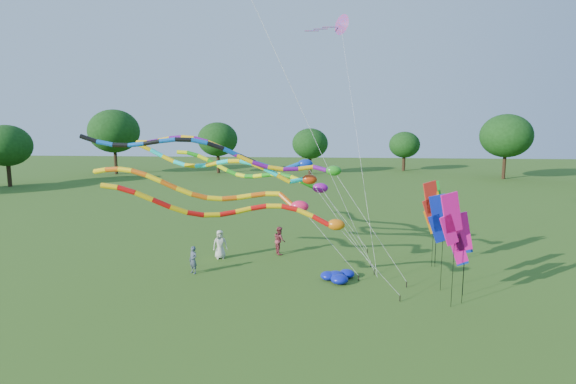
# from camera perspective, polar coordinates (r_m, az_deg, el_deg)

# --- Properties ---
(ground) EXTENTS (160.00, 160.00, 0.00)m
(ground) POSITION_cam_1_polar(r_m,az_deg,el_deg) (22.48, 5.08, -13.94)
(ground) COLOR #295115
(ground) RESTS_ON ground
(tree_ring) EXTENTS (113.70, 121.82, 9.37)m
(tree_ring) POSITION_cam_1_polar(r_m,az_deg,el_deg) (22.36, 16.58, 0.45)
(tree_ring) COLOR #382314
(tree_ring) RESTS_ON ground
(tube_kite_red) EXTENTS (13.11, 2.34, 6.41)m
(tube_kite_red) POSITION_cam_1_polar(r_m,az_deg,el_deg) (22.02, -4.29, -2.38)
(tube_kite_red) COLOR black
(tube_kite_red) RESTS_ON ground
(tube_kite_orange) EXTENTS (14.38, 1.11, 6.57)m
(tube_kite_orange) POSITION_cam_1_polar(r_m,az_deg,el_deg) (26.21, -7.58, -0.08)
(tube_kite_orange) COLOR black
(tube_kite_orange) RESTS_ON ground
(tube_kite_purple) EXTENTS (14.85, 2.90, 8.30)m
(tube_kite_purple) POSITION_cam_1_polar(r_m,az_deg,el_deg) (25.81, -4.22, 4.16)
(tube_kite_purple) COLOR black
(tube_kite_purple) RESTS_ON ground
(tube_kite_blue) EXTENTS (15.36, 3.00, 8.31)m
(tube_kite_blue) POSITION_cam_1_polar(r_m,az_deg,el_deg) (26.16, -7.77, 4.52)
(tube_kite_blue) COLOR black
(tube_kite_blue) RESTS_ON ground
(tube_kite_cyan) EXTENTS (13.37, 1.63, 7.65)m
(tube_kite_cyan) POSITION_cam_1_polar(r_m,az_deg,el_deg) (26.89, -5.20, 2.77)
(tube_kite_cyan) COLOR black
(tube_kite_cyan) RESTS_ON ground
(tube_kite_green) EXTENTS (13.35, 4.38, 6.80)m
(tube_kite_green) POSITION_cam_1_polar(r_m,az_deg,el_deg) (32.89, -2.55, 1.98)
(tube_kite_green) COLOR black
(tube_kite_green) RESTS_ON ground
(delta_kite_high_c) EXTENTS (4.23, 7.61, 15.73)m
(delta_kite_high_c) POSITION_cam_1_polar(r_m,az_deg,el_deg) (31.90, 6.24, 19.14)
(delta_kite_high_c) COLOR black
(delta_kite_high_c) RESTS_ON ground
(banner_pole_magenta_a) EXTENTS (1.13, 0.41, 5.43)m
(banner_pole_magenta_a) POSITION_cam_1_polar(r_m,az_deg,el_deg) (22.82, 18.74, -3.08)
(banner_pole_magenta_a) COLOR black
(banner_pole_magenta_a) RESTS_ON ground
(banner_pole_magenta_b) EXTENTS (1.16, 0.16, 4.43)m
(banner_pole_magenta_b) POSITION_cam_1_polar(r_m,az_deg,el_deg) (23.67, 19.73, -5.18)
(banner_pole_magenta_b) COLOR black
(banner_pole_magenta_b) RESTS_ON ground
(banner_pole_green) EXTENTS (1.16, 0.28, 5.00)m
(banner_pole_green) POSITION_cam_1_polar(r_m,az_deg,el_deg) (29.45, 16.89, -1.17)
(banner_pole_green) COLOR black
(banner_pole_green) RESTS_ON ground
(banner_pole_blue_a) EXTENTS (1.16, 0.15, 4.97)m
(banner_pole_blue_a) POSITION_cam_1_polar(r_m,az_deg,el_deg) (25.01, 17.46, -3.04)
(banner_pole_blue_a) COLOR black
(banner_pole_blue_a) RESTS_ON ground
(banner_pole_blue_b) EXTENTS (1.16, 0.23, 4.00)m
(banner_pole_blue_b) POSITION_cam_1_polar(r_m,az_deg,el_deg) (24.88, 19.75, -5.49)
(banner_pole_blue_b) COLOR black
(banner_pole_blue_b) RESTS_ON ground
(banner_pole_orange) EXTENTS (1.16, 0.17, 4.47)m
(banner_pole_orange) POSITION_cam_1_polar(r_m,az_deg,el_deg) (29.01, 16.81, -2.37)
(banner_pole_orange) COLOR black
(banner_pole_orange) RESTS_ON ground
(banner_pole_red) EXTENTS (1.12, 0.46, 5.12)m
(banner_pole_red) POSITION_cam_1_polar(r_m,az_deg,el_deg) (28.74, 16.58, -1.17)
(banner_pole_red) COLOR black
(banner_pole_red) RESTS_ON ground
(blue_nylon_heap) EXTENTS (1.79, 1.50, 0.51)m
(blue_nylon_heap) POSITION_cam_1_polar(r_m,az_deg,el_deg) (26.46, 6.30, -9.82)
(blue_nylon_heap) COLOR #0C19A4
(blue_nylon_heap) RESTS_ON ground
(person_a) EXTENTS (1.01, 0.83, 1.78)m
(person_a) POSITION_cam_1_polar(r_m,az_deg,el_deg) (30.15, -8.06, -6.16)
(person_a) COLOR beige
(person_a) RESTS_ON ground
(person_b) EXTENTS (0.68, 0.63, 1.55)m
(person_b) POSITION_cam_1_polar(r_m,az_deg,el_deg) (27.66, -11.18, -7.90)
(person_b) COLOR #424D5D
(person_b) RESTS_ON ground
(person_c) EXTENTS (0.94, 1.05, 1.78)m
(person_c) POSITION_cam_1_polar(r_m,az_deg,el_deg) (30.82, -1.01, -5.74)
(person_c) COLOR #90343C
(person_c) RESTS_ON ground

